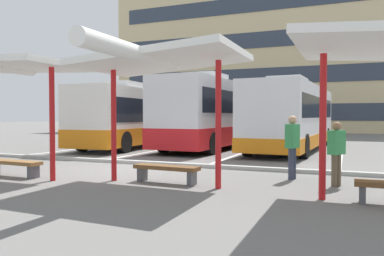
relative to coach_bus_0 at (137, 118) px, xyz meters
The scene contains 15 objects.
ground_plane 9.20m from the coach_bus_0, 62.20° to the right, with size 160.00×160.00×0.00m, color slate.
terminal_building 30.55m from the coach_bus_0, 81.71° to the left, with size 38.73×15.40×21.82m.
coach_bus_0 is the anchor object (origin of this frame).
coach_bus_1 4.43m from the coach_bus_0, 11.72° to the left, with size 3.22×10.41×3.82m.
coach_bus_2 8.39m from the coach_bus_0, ahead, with size 3.25×11.00×3.51m.
lane_stripe_0 2.78m from the coach_bus_0, 157.71° to the left, with size 0.16×14.00×0.01m, color white.
lane_stripe_1 2.78m from the coach_bus_0, 22.39° to the left, with size 0.16×14.00×0.01m, color white.
lane_stripe_2 6.59m from the coach_bus_0, ahead, with size 0.16×14.00×0.01m, color white.
lane_stripe_3 10.73m from the coach_bus_0, ahead, with size 0.16×14.00×0.01m, color white.
bench_1 10.64m from the coach_bus_0, 78.69° to the right, with size 1.88×0.49×0.45m.
waiting_shelter_2 12.17m from the coach_bus_0, 57.13° to the right, with size 3.89×4.68×3.31m.
bench_2 11.77m from the coach_bus_0, 55.93° to the right, with size 1.76×0.52×0.45m.
platform_kerb 8.00m from the coach_bus_0, 57.44° to the right, with size 44.00×0.24×0.12m, color #ADADA8.
waiting_passenger_0 13.60m from the coach_bus_0, 38.92° to the right, with size 0.42×0.50×1.57m.
waiting_passenger_2 12.33m from the coach_bus_0, 39.93° to the right, with size 0.34×0.54×1.72m.
Camera 1 is at (6.56, -10.34, 1.71)m, focal length 35.59 mm.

